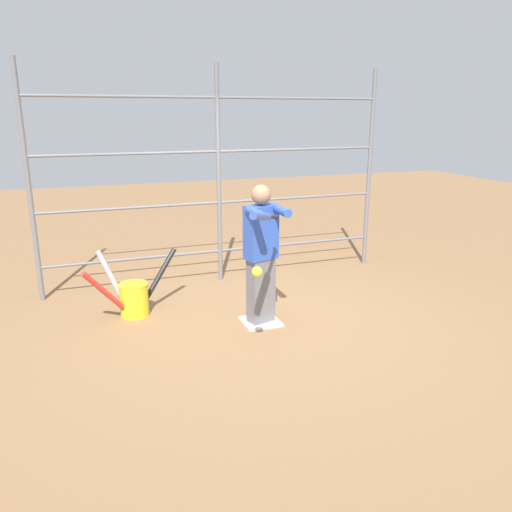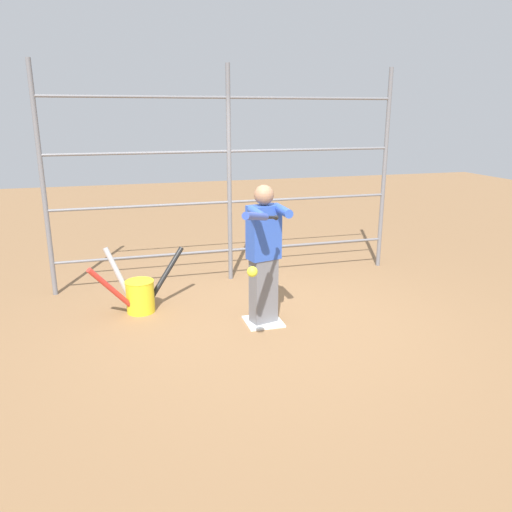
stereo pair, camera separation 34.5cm
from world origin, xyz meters
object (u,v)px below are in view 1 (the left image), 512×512
baseball_bat_swinging (263,217)px  softball_in_flight (257,272)px  batter (261,251)px  bat_bucket (133,297)px

baseball_bat_swinging → softball_in_flight: 0.49m
batter → bat_bucket: bearing=-28.7°
softball_in_flight → bat_bucket: softball_in_flight is taller
batter → softball_in_flight: 0.97m
batter → bat_bucket: batter is taller
softball_in_flight → bat_bucket: size_ratio=0.08×
baseball_bat_swinging → batter: bearing=-110.0°
softball_in_flight → bat_bucket: bearing=-60.0°
softball_in_flight → batter: bearing=-113.1°
baseball_bat_swinging → softball_in_flight: bearing=34.7°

